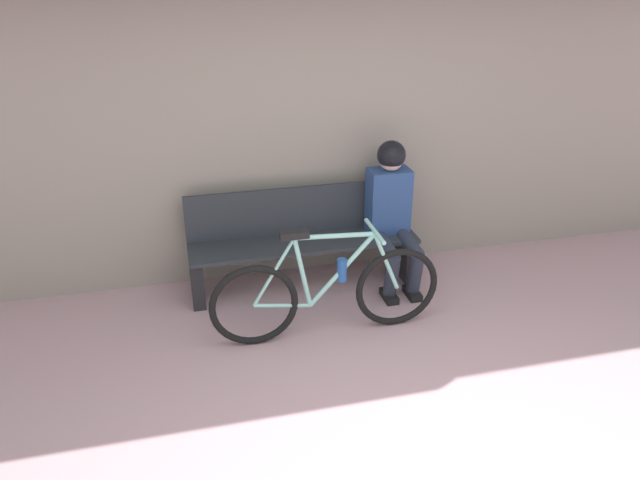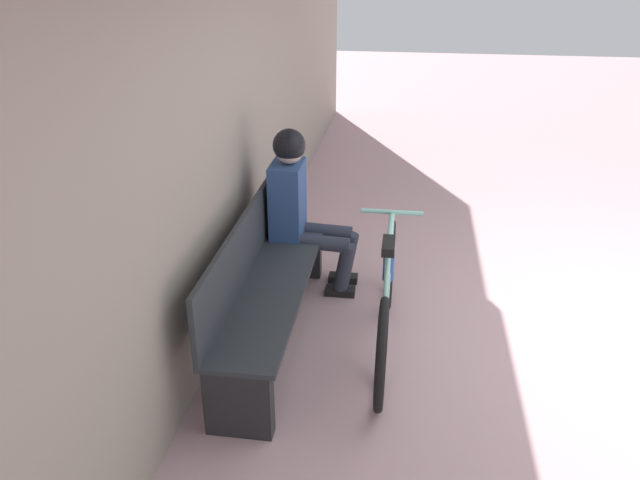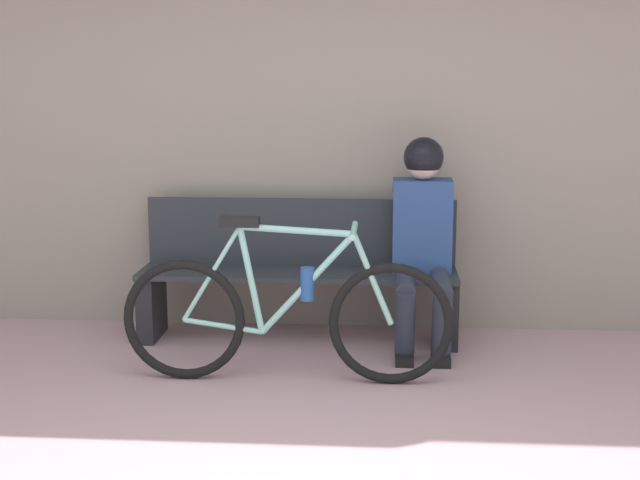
# 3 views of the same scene
# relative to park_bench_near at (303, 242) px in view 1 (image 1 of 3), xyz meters

# --- Properties ---
(storefront_wall) EXTENTS (12.00, 0.56, 3.20)m
(storefront_wall) POSITION_rel_park_bench_near_xyz_m (0.17, 0.32, 1.27)
(storefront_wall) COLOR #9E9384
(storefront_wall) RESTS_ON ground_plane
(park_bench_near) EXTENTS (1.87, 0.42, 0.83)m
(park_bench_near) POSITION_rel_park_bench_near_xyz_m (0.00, 0.00, 0.00)
(park_bench_near) COLOR #2D3338
(park_bench_near) RESTS_ON ground_plane
(bicycle) EXTENTS (1.70, 0.40, 0.86)m
(bicycle) POSITION_rel_park_bench_near_xyz_m (0.01, -0.77, -0.04)
(bicycle) COLOR black
(bicycle) RESTS_ON ground_plane
(person_seated) EXTENTS (0.34, 0.62, 1.21)m
(person_seated) POSITION_rel_park_bench_near_xyz_m (0.72, -0.11, 0.29)
(person_seated) COLOR #2D3342
(person_seated) RESTS_ON ground_plane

